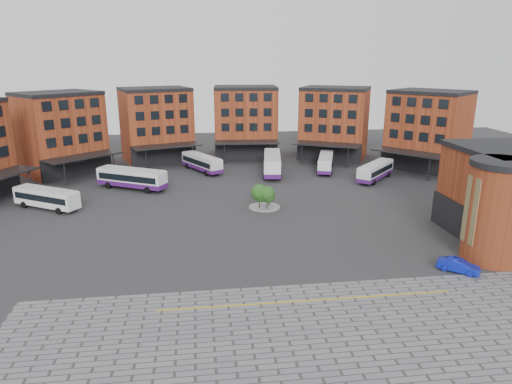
{
  "coord_description": "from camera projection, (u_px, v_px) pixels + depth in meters",
  "views": [
    {
      "loc": [
        -6.98,
        -48.48,
        20.34
      ],
      "look_at": [
        0.06,
        6.35,
        4.0
      ],
      "focal_mm": 32.0,
      "sensor_mm": 36.0,
      "label": 1
    }
  ],
  "objects": [
    {
      "name": "bus_d",
      "position": [
        272.0,
        163.0,
        82.53
      ],
      "size": [
        4.82,
        12.97,
        3.57
      ],
      "rotation": [
        0.0,
        0.0,
        -0.15
      ],
      "color": "white",
      "rests_on": "ground"
    },
    {
      "name": "blue_car",
      "position": [
        459.0,
        266.0,
        44.87
      ],
      "size": [
        3.92,
        3.56,
        1.3
      ],
      "primitive_type": "imported",
      "rotation": [
        0.0,
        0.0,
        0.88
      ],
      "color": "#0E1DB9",
      "rests_on": "ground"
    },
    {
      "name": "yellow_line",
      "position": [
        308.0,
        301.0,
        39.65
      ],
      "size": [
        26.0,
        0.15,
        0.02
      ],
      "primitive_type": "cube",
      "color": "gold",
      "rests_on": "paving_zone"
    },
    {
      "name": "bus_a",
      "position": [
        46.0,
        197.0,
        63.38
      ],
      "size": [
        9.97,
        7.3,
        2.9
      ],
      "rotation": [
        0.0,
        0.0,
        1.03
      ],
      "color": "white",
      "rests_on": "ground"
    },
    {
      "name": "bus_f",
      "position": [
        375.0,
        171.0,
        78.42
      ],
      "size": [
        9.0,
        9.36,
        2.97
      ],
      "rotation": [
        0.0,
        0.0,
        -0.75
      ],
      "color": "white",
      "rests_on": "ground"
    },
    {
      "name": "bus_c",
      "position": [
        202.0,
        163.0,
        84.43
      ],
      "size": [
        7.5,
        10.64,
        3.05
      ],
      "rotation": [
        0.0,
        0.0,
        0.52
      ],
      "color": "silver",
      "rests_on": "ground"
    },
    {
      "name": "paving_zone",
      "position": [
        335.0,
        359.0,
        32.05
      ],
      "size": [
        50.0,
        22.0,
        0.02
      ],
      "primitive_type": "cube",
      "color": "slate",
      "rests_on": "ground"
    },
    {
      "name": "ground",
      "position": [
        262.0,
        241.0,
        52.73
      ],
      "size": [
        160.0,
        160.0,
        0.0
      ],
      "primitive_type": "plane",
      "color": "#28282B",
      "rests_on": "ground"
    },
    {
      "name": "bus_e",
      "position": [
        326.0,
        162.0,
        84.85
      ],
      "size": [
        5.59,
        10.78,
        2.97
      ],
      "rotation": [
        0.0,
        0.0,
        -0.32
      ],
      "color": "white",
      "rests_on": "ground"
    },
    {
      "name": "main_building",
      "position": [
        209.0,
        129.0,
        86.48
      ],
      "size": [
        94.14,
        42.48,
        14.6
      ],
      "color": "#953D20",
      "rests_on": "ground"
    },
    {
      "name": "bus_b",
      "position": [
        132.0,
        178.0,
        72.97
      ],
      "size": [
        11.58,
        8.05,
        3.31
      ],
      "rotation": [
        0.0,
        0.0,
        1.07
      ],
      "color": "white",
      "rests_on": "ground"
    },
    {
      "name": "tree_island",
      "position": [
        264.0,
        195.0,
        63.27
      ],
      "size": [
        4.4,
        4.4,
        3.57
      ],
      "color": "gray",
      "rests_on": "ground"
    }
  ]
}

